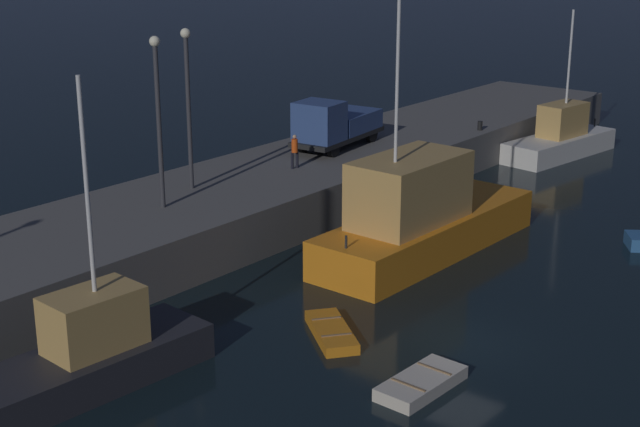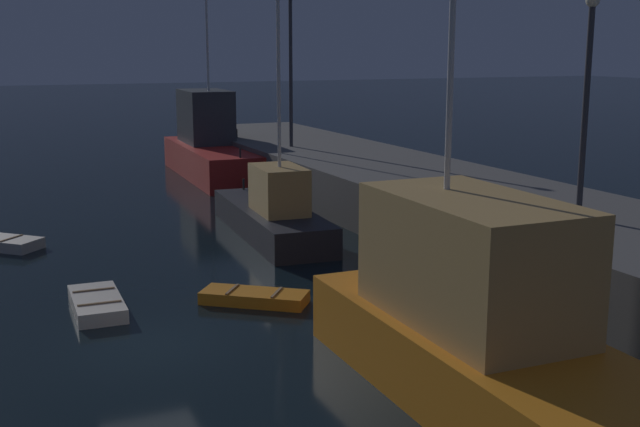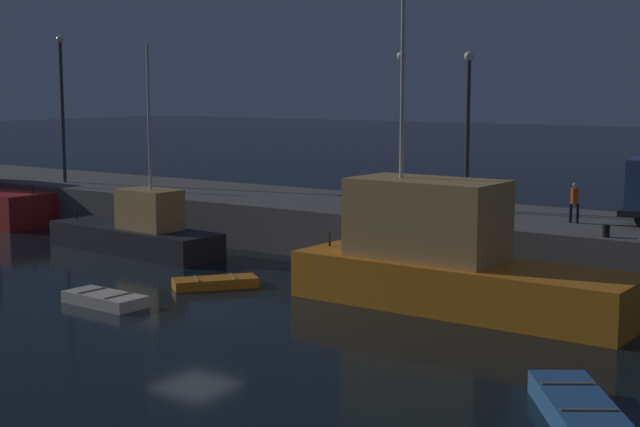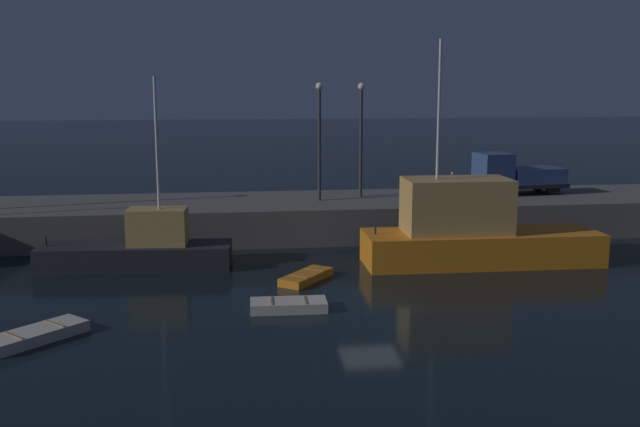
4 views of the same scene
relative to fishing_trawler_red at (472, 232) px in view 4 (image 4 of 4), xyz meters
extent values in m
plane|color=black|center=(-6.47, -5.87, -1.66)|extent=(320.00, 320.00, 0.00)
cube|color=#5B5956|center=(-6.47, 8.69, -0.60)|extent=(72.94, 7.85, 2.13)
cube|color=orange|center=(0.51, -0.01, -0.83)|extent=(12.15, 3.71, 1.67)
cube|color=tan|center=(-0.87, 0.01, 1.39)|extent=(5.36, 2.92, 2.77)
cylinder|color=silver|center=(-1.93, 0.03, 6.22)|extent=(0.14, 0.14, 6.88)
cylinder|color=#262626|center=(-5.05, 0.08, 0.26)|extent=(0.10, 0.10, 0.50)
cube|color=#232328|center=(-17.09, 1.47, -1.08)|extent=(9.72, 3.26, 1.17)
cube|color=tan|center=(-15.93, 1.39, 0.43)|extent=(3.02, 1.94, 1.84)
cylinder|color=silver|center=(-15.82, 1.38, 4.60)|extent=(0.14, 0.14, 6.52)
cylinder|color=#262626|center=(-21.47, 1.79, -0.24)|extent=(0.10, 0.10, 0.50)
cube|color=beige|center=(-19.48, -9.04, -1.46)|extent=(3.59, 3.60, 0.41)
cube|color=olive|center=(-18.90, -8.46, -1.23)|extent=(0.91, 0.91, 0.04)
cube|color=olive|center=(-20.06, -9.63, -1.23)|extent=(0.91, 0.91, 0.04)
cube|color=beige|center=(-10.05, -6.64, -1.46)|extent=(3.17, 1.46, 0.41)
cube|color=olive|center=(-9.36, -6.66, -1.23)|extent=(0.12, 1.23, 0.04)
cube|color=olive|center=(-10.74, -6.61, -1.23)|extent=(0.12, 1.23, 0.04)
cube|color=orange|center=(-8.82, -2.19, -1.48)|extent=(2.86, 3.23, 0.37)
cube|color=olive|center=(-9.25, -2.74, -1.28)|extent=(0.87, 0.70, 0.04)
cube|color=olive|center=(-8.39, -1.63, -1.28)|extent=(0.87, 0.70, 0.04)
cylinder|color=#38383D|center=(-6.82, 8.35, 3.81)|extent=(0.20, 0.20, 6.70)
sphere|color=#F9EFCC|center=(-6.82, 8.35, 7.34)|extent=(0.44, 0.44, 0.44)
cylinder|color=#38383D|center=(-4.05, 9.53, 3.80)|extent=(0.20, 0.20, 6.68)
sphere|color=#F9EFCC|center=(-4.05, 9.53, 7.32)|extent=(0.44, 0.44, 0.44)
cylinder|color=black|center=(4.41, 8.11, 0.91)|extent=(0.93, 0.38, 0.90)
cylinder|color=black|center=(4.19, 9.94, 0.91)|extent=(0.93, 0.38, 0.90)
cylinder|color=black|center=(8.29, 8.55, 0.91)|extent=(0.93, 0.38, 0.90)
cylinder|color=black|center=(8.08, 10.39, 0.91)|extent=(0.93, 0.38, 0.90)
cube|color=black|center=(6.24, 9.25, 1.04)|extent=(6.32, 2.89, 0.25)
cube|color=#334C84|center=(4.42, 9.04, 2.16)|extent=(2.19, 2.41, 1.99)
cube|color=#334C84|center=(7.33, 9.38, 1.65)|extent=(3.77, 2.59, 0.97)
cylinder|color=black|center=(1.63, 8.15, 0.86)|extent=(0.13, 0.13, 0.79)
cylinder|color=black|center=(1.32, 8.20, 0.86)|extent=(0.13, 0.13, 0.79)
cylinder|color=#E54C14|center=(1.47, 8.18, 1.58)|extent=(0.35, 0.35, 0.65)
sphere|color=tan|center=(1.47, 8.18, 2.02)|extent=(0.19, 0.19, 0.19)
cylinder|color=black|center=(3.73, 5.35, 0.70)|extent=(0.28, 0.28, 0.47)
camera|label=1|loc=(-32.08, -20.44, 12.16)|focal=53.08mm
camera|label=2|loc=(13.05, -9.80, 5.87)|focal=44.84mm
camera|label=3|loc=(14.64, -28.47, 5.96)|focal=52.24mm
camera|label=4|loc=(-12.54, -35.53, 7.56)|focal=41.22mm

